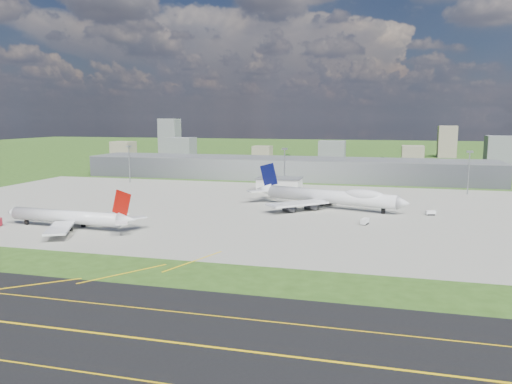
% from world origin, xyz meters
% --- Properties ---
extents(ground, '(1400.00, 1400.00, 0.00)m').
position_xyz_m(ground, '(0.00, 150.00, 0.00)').
color(ground, '#2F4F18').
rests_on(ground, ground).
extents(taxiway, '(1400.00, 60.00, 0.06)m').
position_xyz_m(taxiway, '(0.00, -110.00, 0.03)').
color(taxiway, black).
rests_on(taxiway, ground).
extents(apron, '(360.00, 190.00, 0.08)m').
position_xyz_m(apron, '(10.00, 40.00, 0.04)').
color(apron, '#9C9A8D').
rests_on(apron, ground).
extents(terminal, '(300.00, 42.00, 15.00)m').
position_xyz_m(terminal, '(0.00, 165.00, 7.50)').
color(terminal, slate).
rests_on(terminal, ground).
extents(ops_building, '(26.00, 16.00, 8.00)m').
position_xyz_m(ops_building, '(10.00, 100.00, 4.00)').
color(ops_building, silver).
rests_on(ops_building, ground).
extents(mast_west, '(3.50, 2.00, 25.90)m').
position_xyz_m(mast_west, '(-100.00, 115.00, 17.71)').
color(mast_west, gray).
rests_on(mast_west, ground).
extents(mast_center, '(3.50, 2.00, 25.90)m').
position_xyz_m(mast_center, '(10.00, 115.00, 17.71)').
color(mast_center, gray).
rests_on(mast_center, ground).
extents(mast_east, '(3.50, 2.00, 25.90)m').
position_xyz_m(mast_east, '(120.00, 115.00, 17.71)').
color(mast_east, gray).
rests_on(mast_east, ground).
extents(airliner_red_twin, '(62.85, 48.86, 17.24)m').
position_xyz_m(airliner_red_twin, '(-51.01, -23.64, 4.59)').
color(airliner_red_twin, silver).
rests_on(airliner_red_twin, ground).
extents(airliner_blue_quad, '(79.89, 61.32, 21.34)m').
position_xyz_m(airliner_blue_quad, '(46.40, 49.08, 5.93)').
color(airliner_blue_quad, silver).
rests_on(airliner_blue_quad, ground).
extents(tug_yellow, '(3.99, 2.70, 1.83)m').
position_xyz_m(tug_yellow, '(-54.87, 0.35, 0.95)').
color(tug_yellow, '#BA800A').
rests_on(tug_yellow, ground).
extents(van_white_near, '(3.64, 5.52, 2.59)m').
position_xyz_m(van_white_near, '(64.97, 14.31, 1.30)').
color(van_white_near, silver).
rests_on(van_white_near, ground).
extents(van_white_far, '(4.72, 3.20, 2.27)m').
position_xyz_m(van_white_far, '(93.70, 42.76, 1.15)').
color(van_white_far, white).
rests_on(van_white_far, ground).
extents(bldg_far_w, '(24.00, 20.00, 18.00)m').
position_xyz_m(bldg_far_w, '(-220.00, 320.00, 9.00)').
color(bldg_far_w, gray).
rests_on(bldg_far_w, ground).
extents(bldg_w, '(28.00, 22.00, 24.00)m').
position_xyz_m(bldg_w, '(-140.00, 300.00, 12.00)').
color(bldg_w, slate).
rests_on(bldg_w, ground).
extents(bldg_cw, '(20.00, 18.00, 14.00)m').
position_xyz_m(bldg_cw, '(-60.00, 340.00, 7.00)').
color(bldg_cw, gray).
rests_on(bldg_cw, ground).
extents(bldg_c, '(26.00, 20.00, 22.00)m').
position_xyz_m(bldg_c, '(20.00, 310.00, 11.00)').
color(bldg_c, slate).
rests_on(bldg_c, ground).
extents(bldg_ce, '(22.00, 24.00, 16.00)m').
position_xyz_m(bldg_ce, '(100.00, 350.00, 8.00)').
color(bldg_ce, gray).
rests_on(bldg_ce, ground).
extents(bldg_e, '(30.00, 22.00, 28.00)m').
position_xyz_m(bldg_e, '(180.00, 320.00, 14.00)').
color(bldg_e, slate).
rests_on(bldg_e, ground).
extents(bldg_tall_w, '(22.00, 20.00, 44.00)m').
position_xyz_m(bldg_tall_w, '(-180.00, 360.00, 22.00)').
color(bldg_tall_w, slate).
rests_on(bldg_tall_w, ground).
extents(bldg_tall_e, '(20.00, 18.00, 36.00)m').
position_xyz_m(bldg_tall_e, '(140.00, 410.00, 18.00)').
color(bldg_tall_e, gray).
rests_on(bldg_tall_e, ground).
extents(tree_far_w, '(7.20, 7.20, 8.80)m').
position_xyz_m(tree_far_w, '(-200.00, 270.00, 5.18)').
color(tree_far_w, '#382314').
rests_on(tree_far_w, ground).
extents(tree_w, '(6.75, 6.75, 8.25)m').
position_xyz_m(tree_w, '(-110.00, 265.00, 4.86)').
color(tree_w, '#382314').
rests_on(tree_w, ground).
extents(tree_c, '(8.10, 8.10, 9.90)m').
position_xyz_m(tree_c, '(-20.00, 280.00, 5.84)').
color(tree_c, '#382314').
rests_on(tree_c, ground).
extents(tree_e, '(7.65, 7.65, 9.35)m').
position_xyz_m(tree_e, '(70.00, 275.00, 5.51)').
color(tree_e, '#382314').
rests_on(tree_e, ground).
extents(tree_far_e, '(6.30, 6.30, 7.70)m').
position_xyz_m(tree_far_e, '(160.00, 285.00, 4.53)').
color(tree_far_e, '#382314').
rests_on(tree_far_e, ground).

